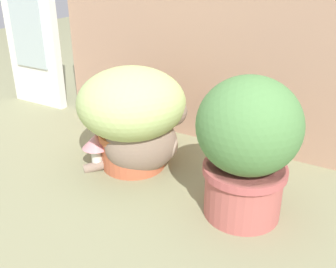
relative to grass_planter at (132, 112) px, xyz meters
name	(u,v)px	position (x,y,z in m)	size (l,w,h in m)	color
ground_plane	(129,183)	(0.06, -0.12, -0.21)	(6.00, 6.00, 0.00)	gray
cardboard_backdrop	(192,31)	(0.05, 0.35, 0.23)	(1.27, 0.03, 0.89)	tan
window_panel_white	(29,18)	(-0.82, 0.30, 0.23)	(0.33, 0.05, 0.87)	white
grass_planter	(132,112)	(0.00, 0.00, 0.00)	(0.38, 0.38, 0.37)	#BE5D3D
leafy_planter	(247,144)	(0.46, -0.08, 0.02)	(0.30, 0.30, 0.43)	#B65A53
cat	(146,140)	(0.06, -0.01, -0.09)	(0.35, 0.30, 0.32)	gray
mushroom_ornament_pink	(96,145)	(-0.10, -0.09, -0.12)	(0.10, 0.10, 0.14)	silver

